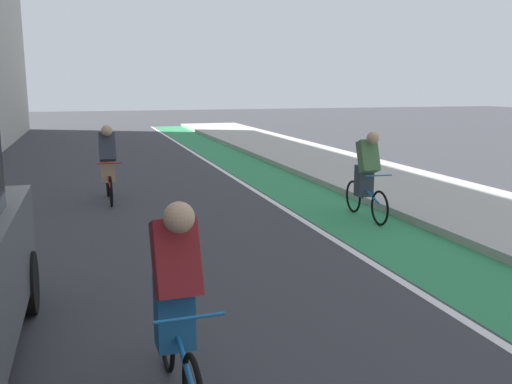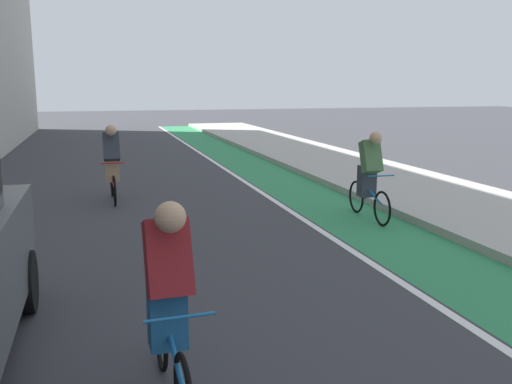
{
  "view_description": "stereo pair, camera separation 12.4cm",
  "coord_description": "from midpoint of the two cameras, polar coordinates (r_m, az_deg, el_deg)",
  "views": [
    {
      "loc": [
        -1.33,
        4.2,
        2.37
      ],
      "look_at": [
        0.78,
        11.17,
        0.97
      ],
      "focal_mm": 39.14,
      "sensor_mm": 36.0,
      "label": 1
    },
    {
      "loc": [
        -1.22,
        4.17,
        2.37
      ],
      "look_at": [
        0.78,
        11.17,
        0.97
      ],
      "focal_mm": 39.14,
      "sensor_mm": 36.0,
      "label": 2
    }
  ],
  "objects": [
    {
      "name": "cyclist_trailing",
      "position": [
        10.11,
        10.89,
        1.78
      ],
      "size": [
        0.48,
        1.66,
        1.58
      ],
      "color": "black",
      "rests_on": "ground"
    },
    {
      "name": "ground_plane",
      "position": [
        11.51,
        -10.17,
        -1.15
      ],
      "size": [
        85.27,
        85.27,
        0.0
      ],
      "primitive_type": "plane",
      "color": "#38383D"
    },
    {
      "name": "cyclist_far",
      "position": [
        11.81,
        -15.2,
        3.09
      ],
      "size": [
        0.48,
        1.66,
        1.59
      ],
      "color": "black",
      "rests_on": "ground"
    },
    {
      "name": "cyclist_mid",
      "position": [
        4.22,
        -9.04,
        -10.42
      ],
      "size": [
        0.48,
        1.67,
        1.59
      ],
      "color": "black",
      "rests_on": "ground"
    },
    {
      "name": "lane_divider_stripe",
      "position": [
        13.87,
        -1.85,
        1.06
      ],
      "size": [
        0.12,
        38.76,
        0.0
      ],
      "primitive_type": "cube",
      "color": "white",
      "rests_on": "ground"
    },
    {
      "name": "bike_lane_paint",
      "position": [
        14.12,
        1.68,
        1.24
      ],
      "size": [
        1.6,
        38.76,
        0.0
      ],
      "primitive_type": "cube",
      "color": "#2D8451",
      "rests_on": "ground"
    },
    {
      "name": "sidewalk_right",
      "position": [
        15.05,
        10.45,
        1.92
      ],
      "size": [
        3.24,
        38.76,
        0.14
      ],
      "primitive_type": "cube",
      "color": "#A8A59E",
      "rests_on": "ground"
    }
  ]
}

